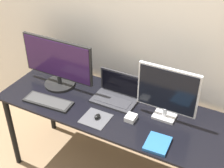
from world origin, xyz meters
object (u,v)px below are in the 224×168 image
keyboard (48,102)px  mouse (97,116)px  monitor_right (167,92)px  power_brick (131,118)px  monitor_left (58,63)px  laptop (116,93)px  book (157,144)px

keyboard → mouse: (0.44, 0.01, 0.01)m
monitor_right → power_brick: monitor_right is taller
monitor_left → laptop: (0.52, 0.04, -0.15)m
monitor_left → monitor_right: size_ratio=1.46×
keyboard → book: book is taller
monitor_left → mouse: bearing=-25.5°
laptop → keyboard: bearing=-147.2°
monitor_left → book: size_ratio=3.41×
laptop → keyboard: 0.54m
laptop → mouse: size_ratio=5.81×
monitor_left → power_brick: 0.77m
keyboard → mouse: mouse is taller
monitor_right → mouse: bearing=-150.6°
laptop → keyboard: size_ratio=0.86×
laptop → mouse: bearing=-92.5°
mouse → monitor_right: bearing=29.4°
power_brick → book: bearing=-29.6°
power_brick → laptop: bearing=139.4°
monitor_right → laptop: monitor_right is taller
monitor_left → keyboard: monitor_left is taller
laptop → book: bearing=-34.9°
monitor_right → laptop: 0.45m
monitor_left → laptop: monitor_left is taller
power_brick → monitor_right: bearing=34.4°
laptop → monitor_right: bearing=-5.5°
monitor_left → mouse: monitor_left is taller
monitor_right → book: (0.06, -0.29, -0.21)m
monitor_right → book: bearing=-79.0°
monitor_left → laptop: size_ratio=1.87×
monitor_left → monitor_right: bearing=0.0°
laptop → book: size_ratio=1.83×
monitor_right → laptop: bearing=174.5°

